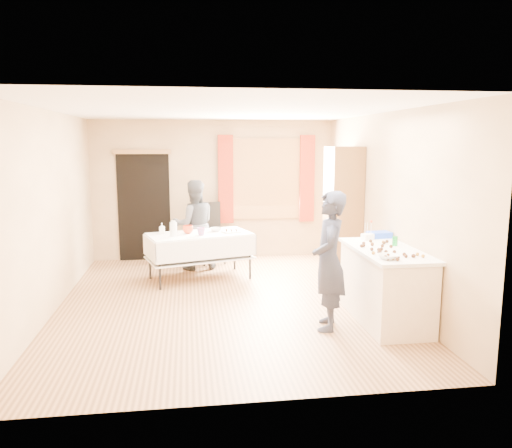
{
  "coord_description": "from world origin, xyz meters",
  "views": [
    {
      "loc": [
        -0.49,
        -6.66,
        2.19
      ],
      "look_at": [
        0.43,
        0.0,
        1.09
      ],
      "focal_mm": 35.0,
      "sensor_mm": 36.0,
      "label": 1
    }
  ],
  "objects": [
    {
      "name": "cabinet",
      "position": [
        1.99,
        1.06,
        1.06
      ],
      "size": [
        0.5,
        0.6,
        2.12
      ],
      "primitive_type": "cube",
      "color": "brown",
      "rests_on": "floor"
    },
    {
      "name": "woman",
      "position": [
        -0.39,
        1.9,
        0.78
      ],
      "size": [
        0.93,
        0.82,
        1.56
      ],
      "primitive_type": "imported",
      "rotation": [
        0.0,
        0.0,
        3.29
      ],
      "color": "black",
      "rests_on": "floor"
    },
    {
      "name": "mixing_bowl",
      "position": [
        1.69,
        -1.52,
        0.94
      ],
      "size": [
        0.29,
        0.29,
        0.05
      ],
      "primitive_type": "imported",
      "rotation": [
        0.0,
        0.0,
        0.19
      ],
      "color": "white",
      "rests_on": "counter"
    },
    {
      "name": "ceiling",
      "position": [
        0.0,
        0.0,
        2.61
      ],
      "size": [
        4.5,
        5.5,
        0.02
      ],
      "primitive_type": "cube",
      "color": "white",
      "rests_on": "floor"
    },
    {
      "name": "window_pane",
      "position": [
        1.0,
        2.71,
        1.5
      ],
      "size": [
        1.2,
        0.02,
        1.4
      ],
      "primitive_type": "cube",
      "color": "white",
      "rests_on": "wall_back"
    },
    {
      "name": "window_frame",
      "position": [
        1.0,
        2.72,
        1.5
      ],
      "size": [
        1.32,
        0.06,
        1.52
      ],
      "primitive_type": "cube",
      "color": "olive",
      "rests_on": "wall_back"
    },
    {
      "name": "small_bowl",
      "position": [
        -0.04,
        1.4,
        0.78
      ],
      "size": [
        0.33,
        0.33,
        0.06
      ],
      "primitive_type": "imported",
      "rotation": [
        0.0,
        0.0,
        0.48
      ],
      "color": "white",
      "rests_on": "party_table"
    },
    {
      "name": "wall_right",
      "position": [
        2.26,
        0.0,
        1.3
      ],
      "size": [
        0.02,
        5.5,
        2.6
      ],
      "primitive_type": "cube",
      "color": "tan",
      "rests_on": "floor"
    },
    {
      "name": "curtain_right",
      "position": [
        1.78,
        2.67,
        1.5
      ],
      "size": [
        0.28,
        0.06,
        1.65
      ],
      "primitive_type": "cube",
      "color": "maroon",
      "rests_on": "wall_back"
    },
    {
      "name": "cup_red",
      "position": [
        -0.5,
        1.24,
        0.81
      ],
      "size": [
        0.2,
        0.2,
        0.13
      ],
      "primitive_type": "imported",
      "rotation": [
        0.0,
        0.0,
        0.12
      ],
      "color": "#BA3213",
      "rests_on": "party_table"
    },
    {
      "name": "blue_basket",
      "position": [
        2.07,
        -0.3,
        0.95
      ],
      "size": [
        0.32,
        0.23,
        0.08
      ],
      "primitive_type": "cube",
      "rotation": [
        0.0,
        0.0,
        0.11
      ],
      "color": "blue",
      "rests_on": "counter"
    },
    {
      "name": "foam_block",
      "position": [
        1.86,
        -0.43,
        0.95
      ],
      "size": [
        0.17,
        0.14,
        0.08
      ],
      "primitive_type": "cube",
      "rotation": [
        0.0,
        0.0,
        0.31
      ],
      "color": "white",
      "rests_on": "counter"
    },
    {
      "name": "pitcher",
      "position": [
        -0.72,
        1.04,
        0.86
      ],
      "size": [
        0.15,
        0.15,
        0.22
      ],
      "primitive_type": "cylinder",
      "rotation": [
        0.0,
        0.0,
        0.47
      ],
      "color": "silver",
      "rests_on": "party_table"
    },
    {
      "name": "doorway",
      "position": [
        -1.3,
        2.73,
        1.0
      ],
      "size": [
        0.95,
        0.04,
        2.0
      ],
      "primitive_type": "cube",
      "color": "black",
      "rests_on": "floor"
    },
    {
      "name": "pastry_tray",
      "position": [
        0.2,
        1.26,
        0.76
      ],
      "size": [
        0.33,
        0.28,
        0.02
      ],
      "primitive_type": "cube",
      "rotation": [
        0.0,
        0.0,
        0.32
      ],
      "color": "white",
      "rests_on": "party_table"
    },
    {
      "name": "door_lintel",
      "position": [
        -1.3,
        2.7,
        2.02
      ],
      "size": [
        1.05,
        0.06,
        0.08
      ],
      "primitive_type": "cube",
      "color": "olive",
      "rests_on": "wall_back"
    },
    {
      "name": "wall_left",
      "position": [
        -2.26,
        0.0,
        1.3
      ],
      "size": [
        0.02,
        5.5,
        2.6
      ],
      "primitive_type": "cube",
      "color": "tan",
      "rests_on": "floor"
    },
    {
      "name": "wall_back",
      "position": [
        0.0,
        2.76,
        1.3
      ],
      "size": [
        4.5,
        0.02,
        2.6
      ],
      "primitive_type": "cube",
      "color": "tan",
      "rests_on": "floor"
    },
    {
      "name": "cup_rainbow",
      "position": [
        -0.3,
        1.05,
        0.81
      ],
      "size": [
        0.2,
        0.2,
        0.12
      ],
      "primitive_type": "imported",
      "rotation": [
        0.0,
        0.0,
        0.25
      ],
      "color": "red",
      "rests_on": "party_table"
    },
    {
      "name": "wall_front",
      "position": [
        0.0,
        -2.76,
        1.3
      ],
      "size": [
        4.5,
        0.02,
        2.6
      ],
      "primitive_type": "cube",
      "color": "tan",
      "rests_on": "floor"
    },
    {
      "name": "counter",
      "position": [
        1.89,
        -1.0,
        0.45
      ],
      "size": [
        0.73,
        1.54,
        0.91
      ],
      "color": "beige",
      "rests_on": "floor"
    },
    {
      "name": "curtain_left",
      "position": [
        0.22,
        2.67,
        1.5
      ],
      "size": [
        0.28,
        0.06,
        1.65
      ],
      "primitive_type": "cube",
      "color": "maroon",
      "rests_on": "wall_back"
    },
    {
      "name": "girl",
      "position": [
        1.13,
        -1.15,
        0.82
      ],
      "size": [
        0.79,
        0.68,
        1.64
      ],
      "primitive_type": "imported",
      "rotation": [
        0.0,
        0.0,
        -1.82
      ],
      "color": "#212438",
      "rests_on": "floor"
    },
    {
      "name": "cake_balls",
      "position": [
        1.81,
        -1.19,
        0.93
      ],
      "size": [
        0.53,
        1.06,
        0.04
      ],
      "color": "#3F2314",
      "rests_on": "counter"
    },
    {
      "name": "soda_can",
      "position": [
        2.06,
        -0.85,
        0.97
      ],
      "size": [
        0.09,
        0.09,
        0.12
      ],
      "primitive_type": "cylinder",
      "rotation": [
        0.0,
        0.0,
        -0.36
      ],
      "color": "#189531",
      "rests_on": "counter"
    },
    {
      "name": "chair",
      "position": [
        -0.08,
        2.34,
        0.33
      ],
      "size": [
        0.54,
        0.54,
        1.1
      ],
      "rotation": [
        0.0,
        0.0,
        0.21
      ],
      "color": "black",
      "rests_on": "floor"
    },
    {
      "name": "floor",
      "position": [
        0.0,
        0.0,
        -0.01
      ],
      "size": [
        4.5,
        5.5,
        0.02
      ],
      "primitive_type": "cube",
      "color": "#9E7047",
      "rests_on": "ground"
    },
    {
      "name": "bottle",
      "position": [
        -0.91,
        1.26,
        0.84
      ],
      "size": [
        0.09,
        0.09,
        0.17
      ],
      "primitive_type": "imported",
      "rotation": [
        0.0,
        0.0,
        -0.05
      ],
      "color": "white",
      "rests_on": "party_table"
    },
    {
      "name": "party_table",
      "position": [
        -0.32,
        1.23,
        0.44
      ],
      "size": [
        1.8,
        1.26,
        0.75
      ],
      "rotation": [
        0.0,
        0.0,
        0.29
      ],
      "color": "black",
      "rests_on": "floor"
    }
  ]
}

